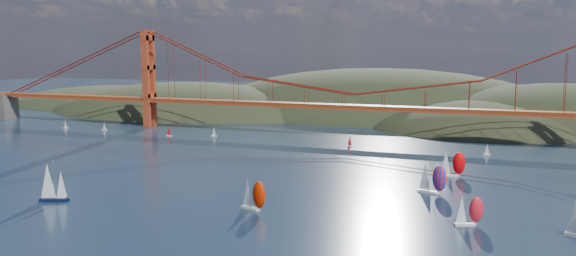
{
  "coord_description": "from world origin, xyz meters",
  "views": [
    {
      "loc": [
        66.25,
        -93.6,
        44.59
      ],
      "look_at": [
        -1.72,
        90.0,
        16.89
      ],
      "focal_mm": 35.0,
      "sensor_mm": 36.0,
      "label": 1
    }
  ],
  "objects_px": {
    "sloop_navy": "(52,183)",
    "racer_0": "(253,194)",
    "racer_rwb": "(432,178)",
    "racer_5": "(452,164)",
    "racer_1": "(469,210)"
  },
  "relations": [
    {
      "from": "sloop_navy",
      "to": "racer_0",
      "type": "bearing_deg",
      "value": -11.04
    },
    {
      "from": "racer_0",
      "to": "racer_rwb",
      "type": "height_order",
      "value": "racer_rwb"
    },
    {
      "from": "racer_5",
      "to": "sloop_navy",
      "type": "bearing_deg",
      "value": -160.77
    },
    {
      "from": "racer_0",
      "to": "racer_5",
      "type": "relative_size",
      "value": 0.97
    },
    {
      "from": "sloop_navy",
      "to": "racer_rwb",
      "type": "bearing_deg",
      "value": 2.16
    },
    {
      "from": "racer_1",
      "to": "racer_5",
      "type": "height_order",
      "value": "racer_5"
    },
    {
      "from": "racer_0",
      "to": "racer_rwb",
      "type": "relative_size",
      "value": 0.94
    },
    {
      "from": "racer_0",
      "to": "racer_5",
      "type": "bearing_deg",
      "value": 71.46
    },
    {
      "from": "racer_1",
      "to": "racer_rwb",
      "type": "bearing_deg",
      "value": 87.86
    },
    {
      "from": "racer_1",
      "to": "racer_rwb",
      "type": "distance_m",
      "value": 32.22
    },
    {
      "from": "racer_0",
      "to": "racer_5",
      "type": "distance_m",
      "value": 78.69
    },
    {
      "from": "racer_1",
      "to": "racer_5",
      "type": "distance_m",
      "value": 56.11
    },
    {
      "from": "racer_0",
      "to": "racer_rwb",
      "type": "bearing_deg",
      "value": 58.66
    },
    {
      "from": "racer_5",
      "to": "racer_rwb",
      "type": "height_order",
      "value": "racer_rwb"
    },
    {
      "from": "racer_1",
      "to": "racer_rwb",
      "type": "height_order",
      "value": "racer_rwb"
    }
  ]
}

